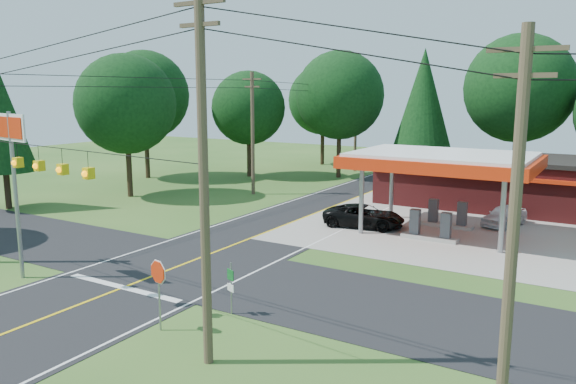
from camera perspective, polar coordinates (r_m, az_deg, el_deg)
The scene contains 17 objects.
ground at distance 28.18m, azimuth -10.98°, elevation -7.41°, with size 120.00×120.00×0.00m, color #2B561E.
main_highway at distance 28.18m, azimuth -10.99°, elevation -7.39°, with size 8.00×120.00×0.02m, color black.
cross_road at distance 28.18m, azimuth -10.99°, elevation -7.38°, with size 70.00×7.00×0.02m, color black.
lane_center_yellow at distance 28.17m, azimuth -10.99°, elevation -7.36°, with size 0.15×110.00×0.00m, color yellow.
gas_canopy at distance 34.34m, azimuth 15.37°, elevation 2.86°, with size 10.60×7.40×4.88m.
convenience_store at distance 44.07m, azimuth 20.04°, elevation 1.07°, with size 16.40×7.55×3.80m.
utility_pole_near_right at distance 16.86m, azimuth -8.57°, elevation 1.64°, with size 1.80×0.30×11.50m.
utility_pole_far_left at distance 46.11m, azimuth -3.62°, elevation 6.16°, with size 1.80×0.30×10.00m.
utility_pole_right_b at distance 14.85m, azimuth 21.95°, elevation -3.13°, with size 1.80×0.30×10.00m.
utility_pole_north at distance 60.23m, azimuth 6.88°, elevation 6.62°, with size 0.30×0.30×9.50m.
overhead_beacons at distance 23.73m, azimuth -23.07°, elevation 4.01°, with size 17.04×2.04×1.03m.
treeline_backdrop at distance 47.15m, azimuth 9.60°, elevation 8.91°, with size 70.27×51.59×13.30m.
suv_car at distance 35.59m, azimuth 7.72°, elevation -2.45°, with size 5.03×5.03×1.40m, color black.
sedan_car at distance 38.14m, azimuth 21.11°, elevation -2.26°, with size 3.85×3.85×1.31m, color white.
big_stop_sign at distance 27.63m, azimuth -26.24°, elevation 3.49°, with size 2.78×0.57×7.57m.
octagonal_stop_sign at distance 20.47m, azimuth -13.05°, elevation -8.47°, with size 0.89×0.25×2.63m.
route_sign_post at distance 21.70m, azimuth -5.83°, elevation -9.28°, with size 0.40×0.18×2.06m.
Camera 1 is at (18.16, -19.83, 8.44)m, focal length 35.00 mm.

